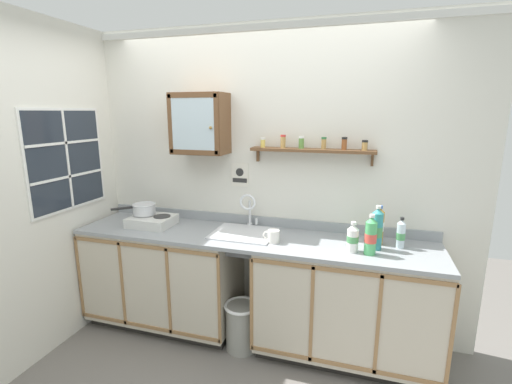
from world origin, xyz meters
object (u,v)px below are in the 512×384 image
(bottle_juice_amber_4, at_px, (379,226))
(warning_sign, at_px, (240,175))
(bottle_detergent_teal_0, at_px, (377,229))
(bottle_opaque_white_1, at_px, (353,238))
(saucepan, at_px, (144,209))
(sink, at_px, (244,237))
(wall_cabinet, at_px, (200,124))
(bottle_water_clear_2, at_px, (401,234))
(bottle_soda_green_3, at_px, (371,236))
(mug, at_px, (273,236))
(hot_plate_stove, at_px, (152,221))
(trash_bin, at_px, (241,325))

(bottle_juice_amber_4, bearing_deg, warning_sign, 171.01)
(bottle_detergent_teal_0, relative_size, bottle_opaque_white_1, 1.47)
(saucepan, height_order, bottle_detergent_teal_0, bottle_detergent_teal_0)
(bottle_detergent_teal_0, xyz_separation_m, bottle_juice_amber_4, (0.02, 0.11, -0.01))
(sink, xyz_separation_m, wall_cabinet, (-0.42, 0.13, 0.90))
(bottle_water_clear_2, bearing_deg, warning_sign, 170.59)
(bottle_detergent_teal_0, relative_size, bottle_water_clear_2, 1.40)
(sink, bearing_deg, wall_cabinet, 163.43)
(bottle_soda_green_3, xyz_separation_m, wall_cabinet, (-1.40, 0.28, 0.74))
(bottle_juice_amber_4, distance_m, mug, 0.79)
(hot_plate_stove, distance_m, trash_bin, 1.16)
(bottle_soda_green_3, xyz_separation_m, bottle_juice_amber_4, (0.06, 0.23, 0.01))
(bottle_soda_green_3, bearing_deg, bottle_juice_amber_4, 74.67)
(sink, xyz_separation_m, bottle_opaque_white_1, (0.86, -0.14, 0.13))
(saucepan, bearing_deg, hot_plate_stove, -12.44)
(trash_bin, bearing_deg, bottle_water_clear_2, 11.64)
(hot_plate_stove, bearing_deg, trash_bin, -10.50)
(sink, bearing_deg, bottle_soda_green_3, -9.10)
(bottle_detergent_teal_0, height_order, bottle_juice_amber_4, bottle_detergent_teal_0)
(warning_sign, distance_m, trash_bin, 1.24)
(bottle_juice_amber_4, xyz_separation_m, warning_sign, (-1.16, 0.18, 0.29))
(mug, height_order, wall_cabinet, wall_cabinet)
(bottle_opaque_white_1, relative_size, bottle_soda_green_3, 0.77)
(hot_plate_stove, height_order, bottle_water_clear_2, bottle_water_clear_2)
(sink, xyz_separation_m, saucepan, (-0.92, -0.02, 0.17))
(hot_plate_stove, relative_size, bottle_detergent_teal_0, 1.12)
(wall_cabinet, bearing_deg, warning_sign, 23.27)
(saucepan, bearing_deg, trash_bin, -10.68)
(sink, xyz_separation_m, bottle_detergent_teal_0, (1.02, -0.04, 0.18))
(hot_plate_stove, height_order, saucepan, saucepan)
(saucepan, bearing_deg, bottle_soda_green_3, -4.19)
(warning_sign, bearing_deg, bottle_juice_amber_4, -8.99)
(trash_bin, bearing_deg, bottle_juice_amber_4, 15.12)
(saucepan, bearing_deg, bottle_water_clear_2, 1.48)
(bottle_juice_amber_4, distance_m, warning_sign, 1.21)
(saucepan, distance_m, bottle_detergent_teal_0, 1.94)
(bottle_opaque_white_1, distance_m, bottle_water_clear_2, 0.38)
(trash_bin, bearing_deg, saucepan, 169.32)
(bottle_soda_green_3, bearing_deg, bottle_detergent_teal_0, 69.82)
(sink, bearing_deg, bottle_detergent_teal_0, -2.33)
(hot_plate_stove, bearing_deg, bottle_soda_green_3, -3.78)
(sink, height_order, bottle_detergent_teal_0, bottle_detergent_teal_0)
(mug, bearing_deg, hot_plate_stove, 175.34)
(mug, bearing_deg, trash_bin, -163.24)
(bottle_soda_green_3, bearing_deg, bottle_opaque_white_1, 173.89)
(trash_bin, bearing_deg, wall_cabinet, 145.00)
(bottle_detergent_teal_0, bearing_deg, hot_plate_stove, 179.86)
(sink, height_order, bottle_juice_amber_4, same)
(bottle_soda_green_3, xyz_separation_m, warning_sign, (-1.10, 0.41, 0.30))
(saucepan, relative_size, trash_bin, 0.77)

